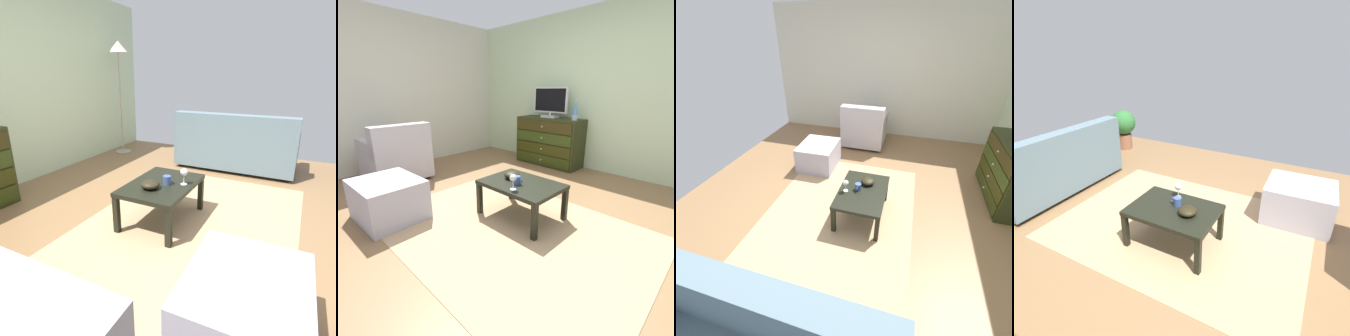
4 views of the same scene
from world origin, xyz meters
The scene contains 9 objects.
ground_plane centered at (0.00, 0.00, -0.03)m, with size 5.93×5.01×0.05m, color olive.
area_rug centered at (0.20, -0.20, 0.00)m, with size 2.60×1.90×0.01m, color tan.
coffee_table centered at (0.13, 0.09, 0.34)m, with size 0.82×0.58×0.39m.
wine_glass centered at (0.19, -0.11, 0.51)m, with size 0.07×0.07×0.16m.
mug centered at (0.12, 0.03, 0.43)m, with size 0.11×0.08×0.08m.
bowl_decorative centered at (-0.04, 0.12, 0.43)m, with size 0.17×0.17×0.08m, color black.
couch_large centered at (2.05, -0.16, 0.33)m, with size 0.85×1.71×0.85m.
ottoman centered at (-0.87, -0.91, 0.21)m, with size 0.70×0.60×0.43m, color #AAA7BB.
standing_lamp centered at (2.05, 1.90, 1.62)m, with size 0.32×0.32×1.89m.
Camera 1 is at (-2.05, -1.06, 1.37)m, focal length 29.82 mm.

